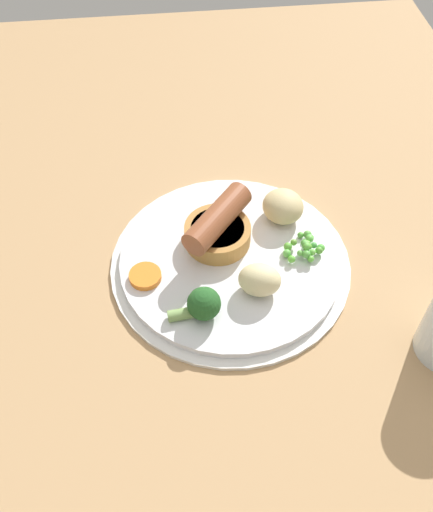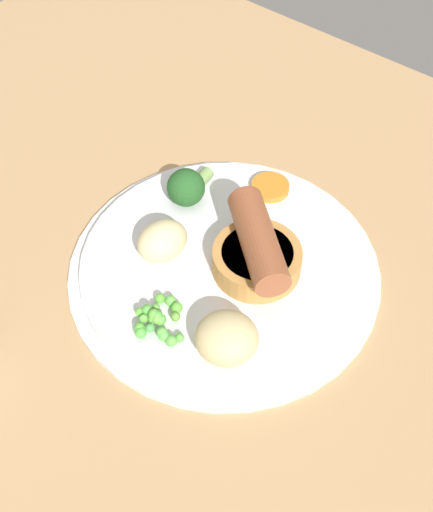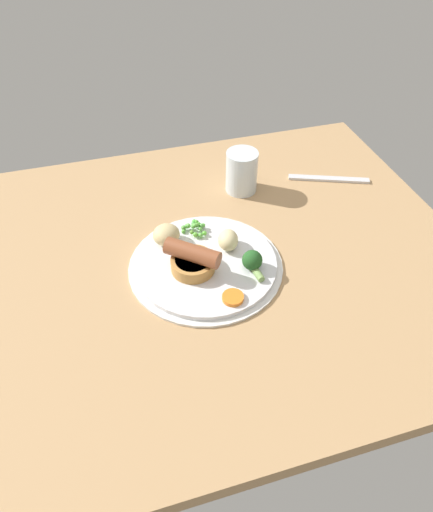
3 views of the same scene
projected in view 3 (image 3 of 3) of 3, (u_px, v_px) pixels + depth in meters
dining_table at (177, 268)px, 84.89cm from camera, size 110.00×80.00×3.00cm
dinner_plate at (206, 265)px, 82.72cm from camera, size 27.98×27.98×1.40cm
sausage_pudding at (193, 260)px, 79.21cm from camera, size 9.54×8.72×5.44cm
pea_pile at (195, 227)px, 87.50cm from camera, size 4.81×4.97×1.86cm
broccoli_floret_near at (253, 261)px, 79.68cm from camera, size 3.63×5.76×3.63cm
potato_chunk_0 at (166, 235)px, 84.64cm from camera, size 6.75×6.66×3.65cm
potato_chunk_2 at (228, 239)px, 83.81cm from camera, size 4.83×5.49×3.51cm
carrot_slice_0 at (233, 298)px, 75.44cm from camera, size 3.91×3.91×0.74cm
fork at (329, 179)px, 102.81cm from camera, size 17.35×8.05×0.60cm
drinking_glass at (242, 172)px, 97.29cm from camera, size 6.79×6.79×9.14cm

